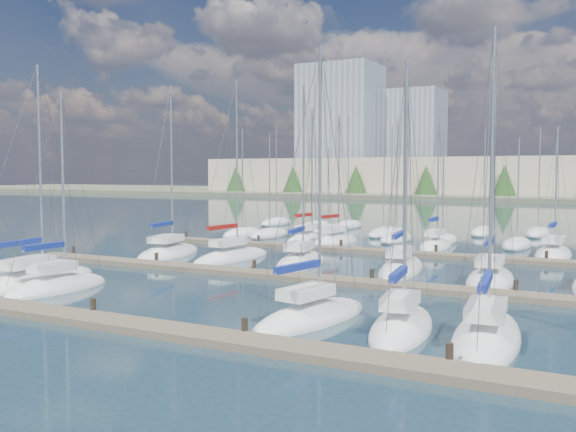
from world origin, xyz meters
The scene contains 20 objects.
ground centered at (0.00, 60.00, 0.00)m, with size 400.00×400.00×0.00m, color #223945.
dock_near centered at (0.00, 2.01, 0.15)m, with size 44.00×1.93×1.10m.
dock_mid centered at (0.00, 16.01, 0.15)m, with size 44.00×1.93×1.10m.
dock_far centered at (0.00, 30.01, 0.15)m, with size 44.00×1.93×1.10m.
sailboat_n centered at (-9.25, 35.43, 0.20)m, with size 2.75×7.31×13.11m.
sailboat_l centered at (10.04, 20.47, 0.18)m, with size 3.45×8.35×12.39m.
sailboat_j centered at (-3.11, 21.75, 0.18)m, with size 4.20×8.25×13.29m.
sailboat_f centered at (12.43, 6.95, 0.18)m, with size 3.54×9.21×12.83m.
sailboat_p centered at (2.63, 35.84, 0.19)m, with size 2.62×6.97×11.94m.
sailboat_d centered at (5.01, 6.74, 0.19)m, with size 3.63×7.93×12.66m.
sailboat_i centered at (-8.75, 21.53, 0.19)m, with size 2.99×8.71×14.00m.
sailboat_c centered at (-10.51, 6.74, 0.18)m, with size 2.54×6.77×11.59m.
sailboat_e centered at (9.06, 6.87, 0.19)m, with size 3.40×7.50×11.75m.
sailboat_b centered at (-13.26, 7.42, 0.17)m, with size 4.27×10.21×13.44m.
sailboat_k centered at (4.08, 22.11, 0.19)m, with size 3.84×9.46×13.88m.
sailboat_h centered at (-14.44, 21.30, 0.18)m, with size 4.83×8.80×13.92m.
sailboat_o centered at (-6.28, 34.90, 0.20)m, with size 3.32×6.73×12.38m.
sailboat_q centered at (12.09, 34.67, 0.17)m, with size 2.68×7.26×10.73m.
distant_boats centered at (-4.34, 43.76, 0.29)m, with size 36.93×20.75×13.30m.
shoreline centered at (-13.29, 149.77, 7.44)m, with size 400.00×60.00×38.00m.
Camera 1 is at (17.10, -18.05, 6.54)m, focal length 40.00 mm.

